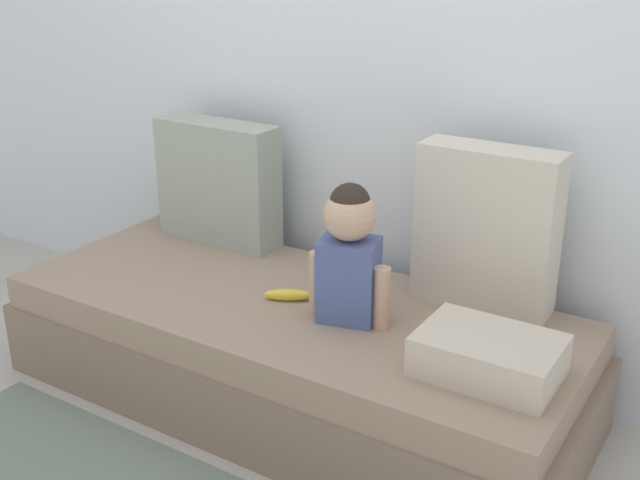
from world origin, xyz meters
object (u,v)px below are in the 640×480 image
object	(u,v)px
toddler	(349,251)
folded_blanket	(489,355)
throw_pillow_left	(218,183)
couch	(292,350)
throw_pillow_right	(486,229)
banana	(288,295)

from	to	relation	value
toddler	folded_blanket	size ratio (longest dim) A/B	1.17
throw_pillow_left	toddler	size ratio (longest dim) A/B	1.12
couch	throw_pillow_left	xyz separation A→B (m)	(-0.57, 0.32, 0.45)
throw_pillow_right	toddler	bearing A→B (deg)	-134.73
banana	folded_blanket	bearing A→B (deg)	-7.30
throw_pillow_right	throw_pillow_left	bearing A→B (deg)	180.00
throw_pillow_left	toddler	xyz separation A→B (m)	(0.81, -0.34, -0.01)
throw_pillow_right	toddler	distance (m)	0.47
throw_pillow_right	toddler	size ratio (longest dim) A/B	1.18
throw_pillow_right	toddler	xyz separation A→B (m)	(-0.33, -0.34, -0.04)
throw_pillow_left	banana	bearing A→B (deg)	-30.08
toddler	folded_blanket	world-z (taller)	toddler
couch	throw_pillow_right	xyz separation A→B (m)	(0.57, 0.32, 0.48)
throw_pillow_left	couch	bearing A→B (deg)	-29.28
banana	folded_blanket	size ratio (longest dim) A/B	0.42
couch	banana	distance (m)	0.22
banana	throw_pillow_left	bearing A→B (deg)	149.92
couch	toddler	size ratio (longest dim) A/B	4.44
couch	folded_blanket	world-z (taller)	folded_blanket
throw_pillow_left	throw_pillow_right	size ratio (longest dim) A/B	0.95
couch	banana	world-z (taller)	banana
throw_pillow_right	banana	distance (m)	0.71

